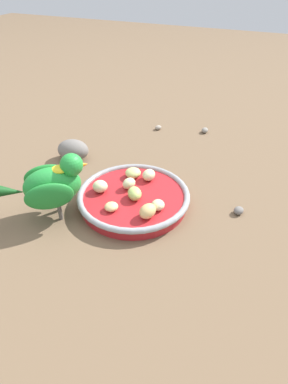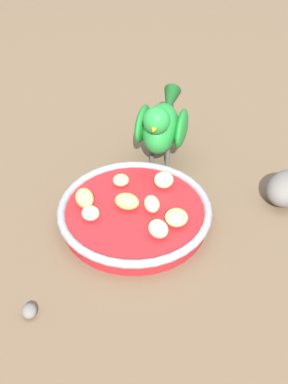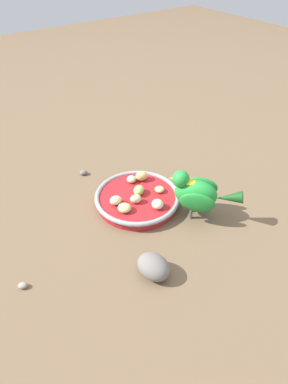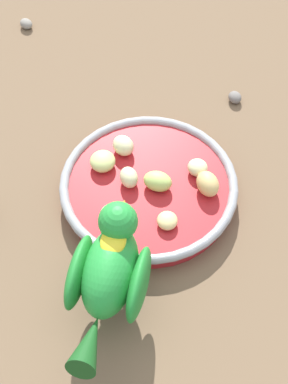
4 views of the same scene
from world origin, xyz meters
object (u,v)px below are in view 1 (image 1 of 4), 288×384
apple_piece_6 (148,211)px  rock_large (73,150)px  apple_piece_2 (129,183)px  apple_piece_3 (158,206)px  apple_piece_1 (111,207)px  apple_piece_7 (131,172)px  parrot (50,184)px  feeding_bowl (134,198)px  pebble_2 (158,128)px  apple_piece_4 (149,175)px  pebble_1 (239,210)px  apple_piece_0 (135,193)px  pebble_0 (205,130)px  apple_piece_5 (100,186)px

apple_piece_6 → rock_large: 0.32m
apple_piece_2 → apple_piece_3: bearing=151.9°
apple_piece_1 → apple_piece_7: 0.12m
parrot → feeding_bowl: bearing=-3.3°
pebble_2 → apple_piece_2: bearing=100.6°
apple_piece_4 → pebble_1: size_ratio=1.45×
apple_piece_0 → parrot: parrot is taller
apple_piece_3 → apple_piece_4: size_ratio=0.84×
pebble_0 → parrot: bearing=69.6°
apple_piece_1 → apple_piece_2: size_ratio=0.89×
pebble_1 → parrot: bearing=23.9°
parrot → apple_piece_4: bearing=9.8°
apple_piece_3 → parrot: 0.21m
pebble_0 → pebble_2: bearing=14.5°
apple_piece_4 → rock_large: size_ratio=0.41×
apple_piece_6 → parrot: 0.19m
parrot → apple_piece_6: bearing=-26.8°
apple_piece_5 → apple_piece_6: bearing=162.8°
apple_piece_5 → apple_piece_1: bearing=137.3°
apple_piece_0 → apple_piece_3: (-0.06, 0.02, -0.00)m
apple_piece_2 → apple_piece_6: (-0.07, 0.07, 0.00)m
apple_piece_3 → pebble_2: (0.14, -0.38, -0.03)m
apple_piece_2 → rock_large: 0.22m
feeding_bowl → apple_piece_1: 0.07m
apple_piece_5 → pebble_1: 0.29m
feeding_bowl → apple_piece_0: 0.02m
feeding_bowl → apple_piece_2: bearing=-43.8°
apple_piece_5 → pebble_1: apple_piece_5 is taller
apple_piece_0 → apple_piece_1: (0.03, 0.05, -0.00)m
apple_piece_4 → parrot: bearing=49.2°
feeding_bowl → apple_piece_0: bearing=124.4°
parrot → apple_piece_2: bearing=5.9°
apple_piece_1 → pebble_2: 0.42m
feeding_bowl → pebble_2: (0.08, -0.36, -0.01)m
apple_piece_0 → apple_piece_7: bearing=-60.8°
rock_large → pebble_1: size_ratio=3.56×
pebble_1 → apple_piece_3: bearing=29.1°
apple_piece_3 → apple_piece_5: size_ratio=0.86×
apple_piece_1 → rock_large: rock_large is taller
apple_piece_4 → apple_piece_6: bearing=111.4°
apple_piece_5 → parrot: (0.06, 0.08, 0.04)m
apple_piece_3 → apple_piece_7: size_ratio=0.78×
apple_piece_0 → apple_piece_5: size_ratio=1.19×
apple_piece_3 → rock_large: (0.28, -0.14, -0.01)m
pebble_1 → apple_piece_4: bearing=-2.6°
apple_piece_3 → pebble_1: size_ratio=1.21×
apple_piece_5 → apple_piece_6: 0.13m
apple_piece_7 → pebble_1: size_ratio=1.56×
apple_piece_4 → apple_piece_5: same height
feeding_bowl → apple_piece_4: 0.07m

